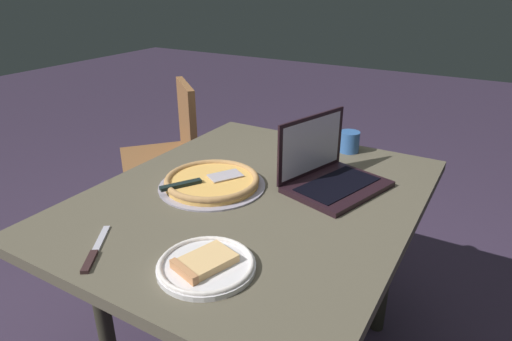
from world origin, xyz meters
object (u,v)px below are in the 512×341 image
dining_table (255,213)px  laptop (329,173)px  pizza_plate (206,265)px  chair_near (170,150)px  pizza_tray (212,181)px  table_knife (94,253)px  drink_cup (349,141)px

dining_table → laptop: size_ratio=3.20×
laptop → pizza_plate: 0.61m
dining_table → pizza_plate: (-0.42, -0.11, 0.09)m
pizza_plate → chair_near: size_ratio=0.29×
laptop → pizza_tray: 0.40m
laptop → pizza_plate: (-0.60, 0.08, -0.03)m
laptop → table_knife: 0.79m
table_knife → dining_table: bearing=-20.0°
dining_table → pizza_plate: bearing=-165.7°
table_knife → pizza_tray: bearing=-3.6°
table_knife → chair_near: (1.08, 0.69, -0.21)m
table_knife → drink_cup: (1.04, -0.33, 0.04)m
pizza_plate → table_knife: size_ratio=1.28×
dining_table → pizza_plate: 0.44m
dining_table → table_knife: table_knife is taller
laptop → pizza_tray: bearing=121.5°
table_knife → chair_near: 1.30m
pizza_tray → table_knife: bearing=176.4°
pizza_tray → table_knife: 0.49m
dining_table → pizza_tray: bearing=99.4°
pizza_tray → drink_cup: drink_cup is taller
laptop → chair_near: (0.38, 1.07, -0.25)m
dining_table → chair_near: (0.57, 0.88, -0.13)m
pizza_tray → chair_near: 0.96m
pizza_plate → table_knife: (-0.10, 0.29, -0.01)m
pizza_plate → table_knife: 0.31m
dining_table → chair_near: chair_near is taller
laptop → chair_near: laptop is taller
drink_cup → table_knife: bearing=162.7°
pizza_plate → chair_near: (0.99, 0.99, -0.22)m
dining_table → drink_cup: size_ratio=14.52×
pizza_tray → pizza_plate: bearing=-146.1°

